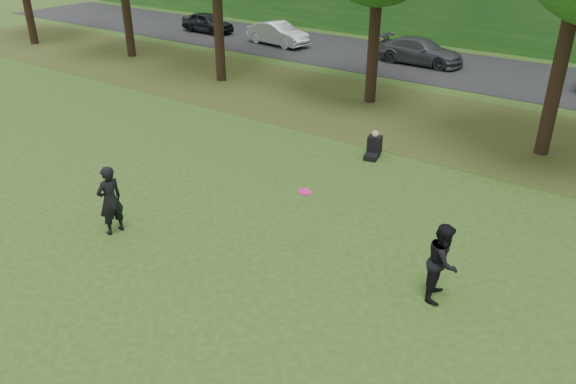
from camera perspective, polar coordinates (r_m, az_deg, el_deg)
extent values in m
plane|color=#284816|center=(11.51, -11.74, -11.17)|extent=(120.00, 120.00, 0.00)
cube|color=#4F471C|center=(21.32, 14.32, 6.89)|extent=(60.00, 7.00, 0.01)
cube|color=black|center=(28.65, 20.55, 11.08)|extent=(70.00, 7.00, 0.02)
cube|color=#17521B|center=(33.92, 24.29, 17.03)|extent=(70.00, 3.00, 5.00)
imported|color=black|center=(13.83, -17.63, -0.80)|extent=(0.48, 0.67, 1.72)
imported|color=black|center=(11.44, 15.45, -6.82)|extent=(0.76, 0.90, 1.65)
imported|color=black|center=(36.98, -8.19, 16.69)|extent=(3.63, 1.58, 1.22)
imported|color=#A3A5AB|center=(33.07, -1.02, 15.80)|extent=(4.00, 1.84, 1.27)
imported|color=#3F4046|center=(29.55, 13.31, 13.76)|extent=(4.34, 1.81, 1.25)
cylinder|color=#EB1384|center=(11.79, 1.69, 0.03)|extent=(0.37, 0.37, 0.08)
cube|color=black|center=(17.73, 8.50, 3.63)|extent=(0.51, 0.63, 0.16)
cube|color=black|center=(17.88, 8.79, 4.77)|extent=(0.48, 0.42, 0.56)
sphere|color=tan|center=(17.75, 8.87, 5.85)|extent=(0.22, 0.22, 0.22)
cylinder|color=black|center=(31.30, -16.04, 16.96)|extent=(0.44, 0.44, 4.28)
cylinder|color=black|center=(25.66, -7.09, 16.68)|extent=(0.44, 0.44, 5.08)
cylinder|color=black|center=(22.72, 8.64, 14.03)|extent=(0.44, 0.44, 4.12)
cylinder|color=black|center=(19.02, 25.59, 10.03)|extent=(0.44, 0.44, 4.62)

